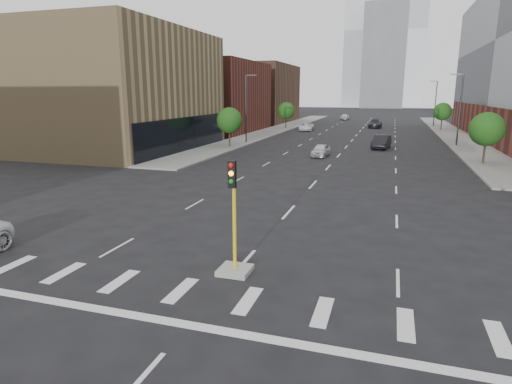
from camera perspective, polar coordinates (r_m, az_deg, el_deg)
The scene contains 21 objects.
sidewalk_left_far at distance 82.26m, azimuth 3.14°, elevation 8.44°, with size 5.00×92.00×0.15m, color gray.
sidewalk_right_far at distance 80.26m, azimuth 24.53°, elevation 7.17°, with size 5.00×92.00×0.15m, color gray.
building_left_mid at distance 56.07m, azimuth -18.88°, elevation 12.67°, with size 20.00×24.00×14.00m, color tan.
building_left_far_a at distance 78.62m, azimuth -7.39°, elevation 12.46°, with size 20.00×22.00×12.00m, color brown.
building_left_far_b at distance 102.81m, azimuth -1.17°, elevation 12.97°, with size 20.00×24.00×13.00m, color brown.
tower_left at distance 227.56m, azimuth 14.91°, elevation 19.84°, with size 22.00×22.00×70.00m, color #B2B7BC.
tower_right at distance 267.51m, azimuth 19.54°, elevation 19.56°, with size 20.00×20.00×80.00m, color #B2B7BC.
tower_mid at distance 206.04m, azimuth 16.71°, elevation 16.84°, with size 18.00×18.00×44.00m, color slate.
median_traffic_signal at distance 16.42m, azimuth -2.89°, elevation -7.63°, with size 1.20×1.20×4.40m.
streetlight_right_a at distance 60.96m, azimuth 25.50°, elevation 10.22°, with size 1.60×0.22×9.07m.
streetlight_right_b at distance 95.76m, azimuth 22.76°, elevation 11.08°, with size 1.60×0.22×9.07m.
streetlight_left at distance 58.54m, azimuth -1.25°, elevation 11.40°, with size 1.60×0.22×9.07m.
tree_left_near at distance 54.12m, azimuth -3.57°, elevation 9.52°, with size 3.20×3.20×4.85m.
tree_left_far at distance 82.78m, azimuth 4.03°, elevation 10.76°, with size 3.20×3.20×4.85m.
tree_right_near at distance 46.34m, azimuth 28.42°, elevation 7.37°, with size 3.20×3.20×4.85m.
tree_right_far at distance 85.90m, azimuth 23.62°, elevation 9.80°, with size 3.20×3.20×4.85m.
car_near_left at distance 47.05m, azimuth 8.62°, elevation 5.51°, with size 1.58×3.92×1.33m, color silver.
car_mid_right at distance 55.38m, azimuth 16.37°, elevation 6.43°, with size 1.74×5.00×1.65m, color black.
car_far_left at distance 79.18m, azimuth 6.73°, elevation 8.64°, with size 2.34×5.08×1.41m, color white.
car_deep_right at distance 88.13m, azimuth 15.63°, elevation 8.78°, with size 2.32×5.71×1.66m, color black.
car_distant at distance 112.09m, azimuth 11.76°, elevation 9.78°, with size 1.76×4.38×1.49m, color silver.
Camera 1 is at (5.40, -5.40, 6.79)m, focal length 30.00 mm.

